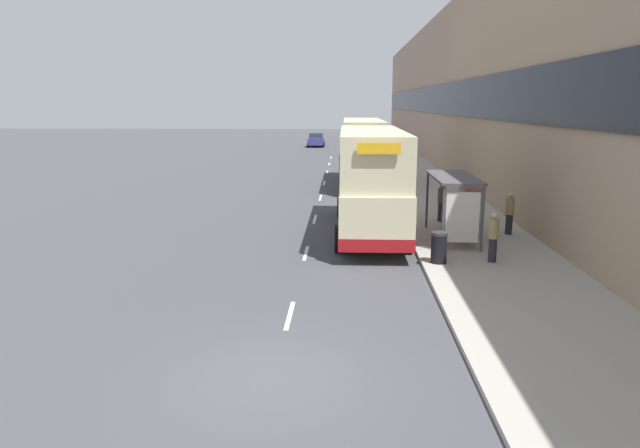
% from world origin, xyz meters
% --- Properties ---
extents(ground_plane, '(220.00, 220.00, 0.00)m').
position_xyz_m(ground_plane, '(0.00, 0.00, 0.00)').
color(ground_plane, '#424247').
extents(pavement, '(5.00, 93.00, 0.14)m').
position_xyz_m(pavement, '(6.50, 38.50, 0.07)').
color(pavement, '#A39E93').
rests_on(pavement, ground_plane).
extents(terrace_facade, '(3.10, 93.00, 12.65)m').
position_xyz_m(terrace_facade, '(10.49, 38.50, 6.32)').
color(terrace_facade, '#9E846B').
rests_on(terrace_facade, ground_plane).
extents(lane_mark_0, '(0.12, 2.00, 0.01)m').
position_xyz_m(lane_mark_0, '(0.00, 3.45, 0.01)').
color(lane_mark_0, silver).
rests_on(lane_mark_0, ground_plane).
extents(lane_mark_1, '(0.12, 2.00, 0.01)m').
position_xyz_m(lane_mark_1, '(0.00, 9.67, 0.01)').
color(lane_mark_1, silver).
rests_on(lane_mark_1, ground_plane).
extents(lane_mark_2, '(0.12, 2.00, 0.01)m').
position_xyz_m(lane_mark_2, '(0.00, 15.89, 0.01)').
color(lane_mark_2, silver).
rests_on(lane_mark_2, ground_plane).
extents(lane_mark_3, '(0.12, 2.00, 0.01)m').
position_xyz_m(lane_mark_3, '(0.00, 22.11, 0.01)').
color(lane_mark_3, silver).
rests_on(lane_mark_3, ground_plane).
extents(lane_mark_4, '(0.12, 2.00, 0.01)m').
position_xyz_m(lane_mark_4, '(0.00, 28.33, 0.01)').
color(lane_mark_4, silver).
rests_on(lane_mark_4, ground_plane).
extents(lane_mark_5, '(0.12, 2.00, 0.01)m').
position_xyz_m(lane_mark_5, '(0.00, 34.55, 0.01)').
color(lane_mark_5, silver).
rests_on(lane_mark_5, ground_plane).
extents(lane_mark_6, '(0.12, 2.00, 0.01)m').
position_xyz_m(lane_mark_6, '(0.00, 40.77, 0.01)').
color(lane_mark_6, silver).
rests_on(lane_mark_6, ground_plane).
extents(lane_mark_7, '(0.12, 2.00, 0.01)m').
position_xyz_m(lane_mark_7, '(0.00, 46.99, 0.01)').
color(lane_mark_7, silver).
rests_on(lane_mark_7, ground_plane).
extents(bus_shelter, '(1.60, 4.20, 2.48)m').
position_xyz_m(bus_shelter, '(5.77, 11.29, 1.88)').
color(bus_shelter, '#4C4C51').
rests_on(bus_shelter, ground_plane).
extents(double_decker_bus_near, '(2.85, 10.23, 4.30)m').
position_xyz_m(double_decker_bus_near, '(2.47, 13.09, 2.28)').
color(double_decker_bus_near, beige).
rests_on(double_decker_bus_near, ground_plane).
extents(double_decker_bus_ahead, '(2.85, 11.11, 4.30)m').
position_xyz_m(double_decker_bus_ahead, '(2.56, 27.55, 2.29)').
color(double_decker_bus_ahead, beige).
rests_on(double_decker_bus_ahead, ground_plane).
extents(car_0, '(2.03, 4.57, 1.68)m').
position_xyz_m(car_0, '(2.93, 68.84, 0.84)').
color(car_0, navy).
rests_on(car_0, ground_plane).
extents(car_1, '(2.09, 3.95, 1.72)m').
position_xyz_m(car_1, '(-2.21, 61.32, 0.85)').
color(car_1, navy).
rests_on(car_1, ground_plane).
extents(car_2, '(1.92, 4.02, 1.71)m').
position_xyz_m(car_2, '(2.96, 49.97, 0.85)').
color(car_2, black).
rests_on(car_2, ground_plane).
extents(pedestrian_at_shelter, '(0.34, 0.34, 1.72)m').
position_xyz_m(pedestrian_at_shelter, '(8.08, 12.52, 1.02)').
color(pedestrian_at_shelter, '#23232D').
rests_on(pedestrian_at_shelter, ground_plane).
extents(pedestrian_1, '(0.34, 0.34, 1.70)m').
position_xyz_m(pedestrian_1, '(6.38, 8.34, 1.01)').
color(pedestrian_1, '#23232D').
rests_on(pedestrian_1, ground_plane).
extents(pedestrian_2, '(0.35, 0.35, 1.75)m').
position_xyz_m(pedestrian_2, '(5.74, 15.01, 1.03)').
color(pedestrian_2, '#23232D').
rests_on(pedestrian_2, ground_plane).
extents(litter_bin, '(0.55, 0.55, 1.05)m').
position_xyz_m(litter_bin, '(4.55, 8.13, 0.67)').
color(litter_bin, black).
rests_on(litter_bin, ground_plane).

